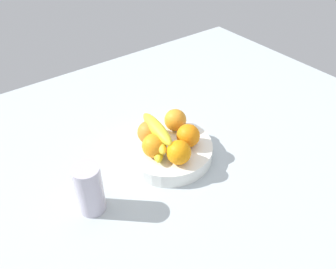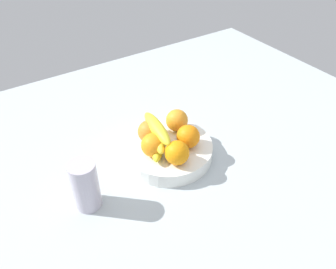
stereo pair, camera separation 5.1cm
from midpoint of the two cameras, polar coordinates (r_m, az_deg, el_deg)
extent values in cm
cube|color=#ACB8BD|center=(107.07, -2.05, -4.82)|extent=(180.00, 140.00, 3.00)
cylinder|color=white|center=(105.79, -1.37, -2.68)|extent=(27.63, 27.63, 4.56)
sphere|color=orange|center=(102.00, 2.00, -0.23)|extent=(7.15, 7.15, 7.15)
sphere|color=orange|center=(108.25, -0.10, 2.43)|extent=(7.15, 7.15, 7.15)
sphere|color=orange|center=(103.56, -4.65, 0.34)|extent=(7.15, 7.15, 7.15)
sphere|color=orange|center=(98.65, -3.84, -1.90)|extent=(7.15, 7.15, 7.15)
sphere|color=orange|center=(96.33, 0.44, -3.00)|extent=(7.15, 7.15, 7.15)
ellipsoid|color=yellow|center=(101.97, -3.08, -1.43)|extent=(13.00, 16.24, 4.00)
ellipsoid|color=yellow|center=(101.22, -3.27, -0.18)|extent=(10.27, 17.22, 4.00)
ellipsoid|color=yellow|center=(100.22, -3.33, 0.96)|extent=(6.32, 17.39, 4.00)
cylinder|color=#B9B3C4|center=(90.29, -14.69, -8.94)|extent=(7.08, 7.08, 14.70)
camera|label=1|loc=(0.03, -91.43, -1.15)|focal=36.21mm
camera|label=2|loc=(0.03, 88.57, 1.15)|focal=36.21mm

